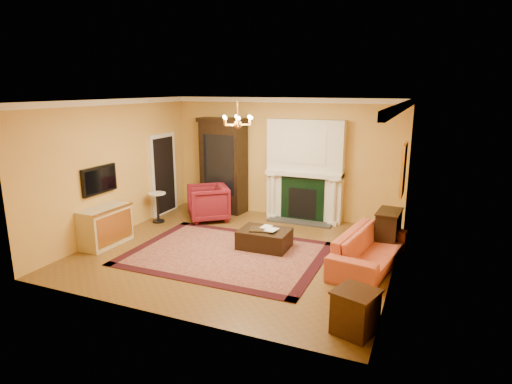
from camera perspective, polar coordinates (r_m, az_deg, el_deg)
The scene contains 26 objects.
floor at distance 8.83m, azimuth -2.30°, elevation -7.85°, with size 6.00×5.50×0.02m, color brown.
ceiling at distance 8.21m, azimuth -2.50°, elevation 12.15°, with size 6.00×5.50×0.02m, color white.
wall_back at distance 10.91m, azimuth 3.80°, elevation 4.56°, with size 6.00×0.02×3.00m, color gold.
wall_front at distance 6.09m, azimuth -13.53°, elevation -3.24°, with size 6.00×0.02×3.00m, color gold.
wall_left at distance 10.03m, azimuth -18.18°, elevation 3.08°, with size 0.02×5.50×3.00m, color gold.
wall_right at distance 7.64m, azimuth 18.50°, elevation -0.13°, with size 0.02×5.50×3.00m, color gold.
fireplace at distance 10.61m, azimuth 6.51°, elevation 2.56°, with size 1.90×0.70×2.50m.
crown_molding at distance 9.09m, azimuth 0.14°, elevation 11.87°, with size 6.00×5.50×0.12m.
doorway at distance 11.39m, azimuth -12.24°, elevation 2.34°, with size 0.08×1.05×2.10m.
tv_panel at distance 9.58m, azimuth -20.15°, elevation 1.53°, with size 0.09×0.95×0.58m.
gilt_mirror at distance 8.98m, azimuth 19.06°, elevation 2.81°, with size 0.06×0.76×1.05m.
chandelier at distance 8.23m, azimuth -2.47°, elevation 9.35°, with size 0.63×0.55×0.53m.
oriental_rug at distance 8.66m, azimuth -3.93°, elevation -8.20°, with size 3.79×2.85×0.02m, color #4A0F1D.
china_cabinet at distance 11.33m, azimuth -4.34°, elevation 3.29°, with size 1.19×0.54×2.37m, color black.
wingback_armchair at distance 10.71m, azimuth -6.42°, elevation -1.23°, with size 0.94×0.88×0.97m, color maroon.
pedestal_table at distance 10.76m, azimuth -12.98°, elevation -1.72°, with size 0.42×0.42×0.75m.
commode at distance 9.54m, azimuth -19.46°, elevation -4.32°, with size 0.52×1.10×0.82m, color beige.
coral_sofa at distance 8.22m, azimuth 14.96°, elevation -6.64°, with size 2.25×0.66×0.88m, color #C1473D.
end_table at distance 6.12m, azimuth 13.08°, elevation -15.42°, with size 0.50×0.50×0.58m, color #371E0F.
console_table at distance 9.11m, azimuth 17.18°, elevation -5.02°, with size 0.41×0.72×0.80m, color black.
leather_ottoman at distance 8.88m, azimuth 1.14°, elevation -6.22°, with size 1.02×0.74×0.38m, color black.
ottoman_tray at distance 8.79m, azimuth 0.71°, elevation -5.00°, with size 0.47×0.36×0.03m, color black.
book_a at distance 8.85m, azimuth 0.81°, elevation -3.87°, with size 0.20×0.03×0.27m, color gray.
book_b at distance 8.69m, azimuth 1.47°, elevation -4.12°, with size 0.21×0.02×0.29m, color gray.
topiary_left at distance 10.68m, azimuth 3.64°, elevation 4.15°, with size 0.16×0.16×0.42m.
topiary_right at distance 10.33m, azimuth 10.57°, elevation 3.51°, with size 0.14×0.14×0.38m.
Camera 1 is at (3.51, -7.42, 3.24)m, focal length 30.00 mm.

